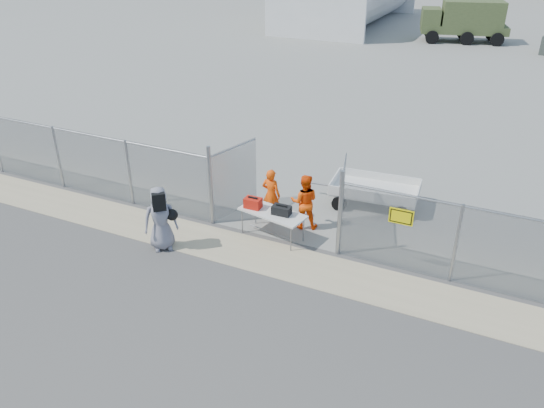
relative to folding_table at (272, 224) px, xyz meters
The scene contains 12 objects.
ground 2.09m from the folding_table, 89.81° to the right, with size 160.00×160.00×0.00m, color #413F3F.
tarmac_inside 39.96m from the folding_table, 89.99° to the left, with size 160.00×80.00×0.01m, color gray.
dirt_strip 1.12m from the folding_table, 89.62° to the right, with size 44.00×1.60×0.01m, color tan.
chain_link_fence 0.69m from the folding_table, 81.42° to the right, with size 40.00×0.20×2.20m, color gray, non-canonical shape.
folding_table is the anchor object (origin of this frame).
orange_bag 0.84m from the folding_table, behind, with size 0.48×0.32×0.30m, color red.
black_duffel 0.61m from the folding_table, ahead, with size 0.53×0.31×0.25m, color black.
security_worker_left 1.16m from the folding_table, 117.38° to the left, with size 0.61×0.40×1.66m, color #FF4B07.
security_worker_right 1.19m from the folding_table, 56.91° to the left, with size 0.83×0.64×1.70m, color #FF4B07.
visitor 3.17m from the folding_table, 144.12° to the right, with size 0.91×0.59×1.87m, color slate.
utility_trailer 3.87m from the folding_table, 56.76° to the left, with size 3.56×1.83×0.86m, color silver, non-canonical shape.
military_truck 33.13m from the folding_table, 88.45° to the left, with size 6.44×2.38×3.07m, color #44512A, non-canonical shape.
Camera 1 is at (5.62, -9.94, 8.00)m, focal length 35.00 mm.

